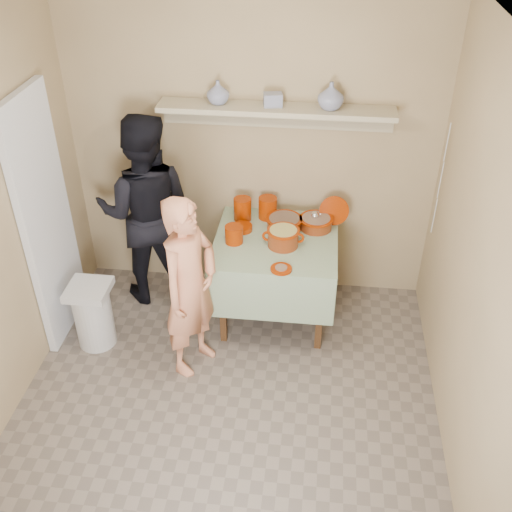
# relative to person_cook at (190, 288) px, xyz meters

# --- Properties ---
(ground) EXTENTS (3.50, 3.50, 0.00)m
(ground) POSITION_rel_person_cook_xyz_m (0.31, -0.63, -0.72)
(ground) COLOR #706258
(ground) RESTS_ON ground
(tile_panel) EXTENTS (0.06, 0.70, 2.00)m
(tile_panel) POSITION_rel_person_cook_xyz_m (-1.15, 0.32, 0.28)
(tile_panel) COLOR silver
(tile_panel) RESTS_ON ground
(plate_stack_a) EXTENTS (0.15, 0.15, 0.19)m
(plate_stack_a) POSITION_rel_person_cook_xyz_m (0.26, 0.92, 0.14)
(plate_stack_a) COLOR #7F1E00
(plate_stack_a) RESTS_ON serving_table
(plate_stack_b) EXTENTS (0.15, 0.15, 0.18)m
(plate_stack_b) POSITION_rel_person_cook_xyz_m (0.46, 0.98, 0.13)
(plate_stack_b) COLOR #7F1E00
(plate_stack_b) RESTS_ON serving_table
(bowl_stack) EXTENTS (0.14, 0.14, 0.14)m
(bowl_stack) POSITION_rel_person_cook_xyz_m (0.24, 0.57, 0.11)
(bowl_stack) COLOR #7F1E00
(bowl_stack) RESTS_ON serving_table
(empty_bowl) EXTENTS (0.16, 0.16, 0.05)m
(empty_bowl) POSITION_rel_person_cook_xyz_m (0.28, 0.75, 0.06)
(empty_bowl) COLOR #7F1E00
(empty_bowl) RESTS_ON serving_table
(propped_lid) EXTENTS (0.24, 0.09, 0.24)m
(propped_lid) POSITION_rel_person_cook_xyz_m (1.01, 0.95, 0.16)
(propped_lid) COLOR #7F1E00
(propped_lid) RESTS_ON serving_table
(vase_right) EXTENTS (0.24, 0.24, 0.20)m
(vase_right) POSITION_rel_person_cook_xyz_m (0.91, 0.99, 1.10)
(vase_right) COLOR navy
(vase_right) RESTS_ON wall_shelf
(vase_left) EXTENTS (0.24, 0.24, 0.18)m
(vase_left) POSITION_rel_person_cook_xyz_m (0.07, 1.01, 1.09)
(vase_left) COLOR navy
(vase_left) RESTS_ON wall_shelf
(ceramic_box) EXTENTS (0.15, 0.12, 0.10)m
(ceramic_box) POSITION_rel_person_cook_xyz_m (0.49, 1.00, 1.05)
(ceramic_box) COLOR navy
(ceramic_box) RESTS_ON wall_shelf
(person_cook) EXTENTS (0.54, 0.62, 1.44)m
(person_cook) POSITION_rel_person_cook_xyz_m (0.00, 0.00, 0.00)
(person_cook) COLOR #DC855F
(person_cook) RESTS_ON ground
(person_helper) EXTENTS (0.89, 0.74, 1.68)m
(person_helper) POSITION_rel_person_cook_xyz_m (-0.54, 0.83, 0.12)
(person_helper) COLOR black
(person_helper) RESTS_ON ground
(room_shell) EXTENTS (3.04, 3.54, 2.62)m
(room_shell) POSITION_rel_person_cook_xyz_m (0.31, -0.63, 0.89)
(room_shell) COLOR tan
(room_shell) RESTS_ON ground
(serving_table) EXTENTS (0.97, 0.97, 0.76)m
(serving_table) POSITION_rel_person_cook_xyz_m (0.56, 0.65, -0.08)
(serving_table) COLOR #4C2D16
(serving_table) RESTS_ON ground
(cazuela_meat_a) EXTENTS (0.30, 0.30, 0.10)m
(cazuela_meat_a) POSITION_rel_person_cook_xyz_m (0.61, 0.82, 0.10)
(cazuela_meat_a) COLOR #601F0A
(cazuela_meat_a) RESTS_ON serving_table
(cazuela_meat_b) EXTENTS (0.28, 0.28, 0.10)m
(cazuela_meat_b) POSITION_rel_person_cook_xyz_m (0.87, 0.85, 0.10)
(cazuela_meat_b) COLOR #601F0A
(cazuela_meat_b) RESTS_ON serving_table
(ladle) EXTENTS (0.08, 0.26, 0.19)m
(ladle) POSITION_rel_person_cook_xyz_m (0.86, 0.86, 0.15)
(ladle) COLOR silver
(ladle) RESTS_ON cazuela_meat_b
(cazuela_rice) EXTENTS (0.33, 0.25, 0.14)m
(cazuela_rice) POSITION_rel_person_cook_xyz_m (0.62, 0.57, 0.12)
(cazuela_rice) COLOR #601F0A
(cazuela_rice) RESTS_ON serving_table
(front_plate) EXTENTS (0.16, 0.16, 0.03)m
(front_plate) POSITION_rel_person_cook_xyz_m (0.63, 0.24, 0.05)
(front_plate) COLOR #7F1E00
(front_plate) RESTS_ON serving_table
(wall_shelf) EXTENTS (1.80, 0.25, 0.21)m
(wall_shelf) POSITION_rel_person_cook_xyz_m (0.51, 1.02, 0.95)
(wall_shelf) COLOR tan
(wall_shelf) RESTS_ON room_shell
(trash_bin) EXTENTS (0.32, 0.32, 0.56)m
(trash_bin) POSITION_rel_person_cook_xyz_m (-0.83, 0.13, -0.44)
(trash_bin) COLOR silver
(trash_bin) RESTS_ON ground
(electrical_cord) EXTENTS (0.01, 0.05, 0.90)m
(electrical_cord) POSITION_rel_person_cook_xyz_m (1.78, 0.85, 0.53)
(electrical_cord) COLOR silver
(electrical_cord) RESTS_ON wall_shelf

